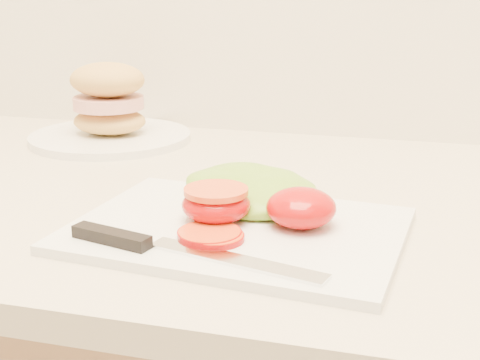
# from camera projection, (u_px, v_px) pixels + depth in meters

# --- Properties ---
(cutting_board) EXTENTS (0.35, 0.26, 0.01)m
(cutting_board) POSITION_uv_depth(u_px,v_px,m) (237.00, 230.00, 0.67)
(cutting_board) COLOR silver
(cutting_board) RESTS_ON counter
(tomato_half_dome) EXTENTS (0.07, 0.07, 0.04)m
(tomato_half_dome) POSITION_uv_depth(u_px,v_px,m) (301.00, 208.00, 0.67)
(tomato_half_dome) COLOR #BD0500
(tomato_half_dome) RESTS_ON cutting_board
(tomato_half_cut) EXTENTS (0.07, 0.07, 0.04)m
(tomato_half_cut) POSITION_uv_depth(u_px,v_px,m) (216.00, 203.00, 0.68)
(tomato_half_cut) COLOR #BD0500
(tomato_half_cut) RESTS_ON cutting_board
(tomato_slice_0) EXTENTS (0.06, 0.06, 0.01)m
(tomato_slice_0) POSITION_uv_depth(u_px,v_px,m) (210.00, 234.00, 0.64)
(tomato_slice_0) COLOR #F55D23
(tomato_slice_0) RESTS_ON cutting_board
(tomato_slice_1) EXTENTS (0.05, 0.05, 0.01)m
(tomato_slice_1) POSITION_uv_depth(u_px,v_px,m) (216.00, 237.00, 0.63)
(tomato_slice_1) COLOR #F55D23
(tomato_slice_1) RESTS_ON cutting_board
(lettuce_leaf_0) EXTENTS (0.20, 0.17, 0.03)m
(lettuce_leaf_0) POSITION_uv_depth(u_px,v_px,m) (248.00, 190.00, 0.73)
(lettuce_leaf_0) COLOR #7DB02E
(lettuce_leaf_0) RESTS_ON cutting_board
(knife) EXTENTS (0.25, 0.06, 0.01)m
(knife) POSITION_uv_depth(u_px,v_px,m) (158.00, 245.00, 0.61)
(knife) COLOR silver
(knife) RESTS_ON cutting_board
(sandwich_plate) EXTENTS (0.25, 0.25, 0.12)m
(sandwich_plate) POSITION_uv_depth(u_px,v_px,m) (109.00, 113.00, 1.04)
(sandwich_plate) COLOR white
(sandwich_plate) RESTS_ON counter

